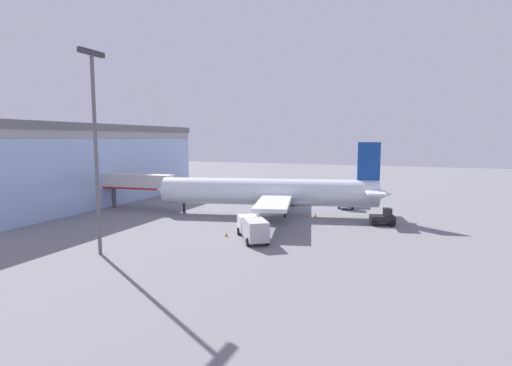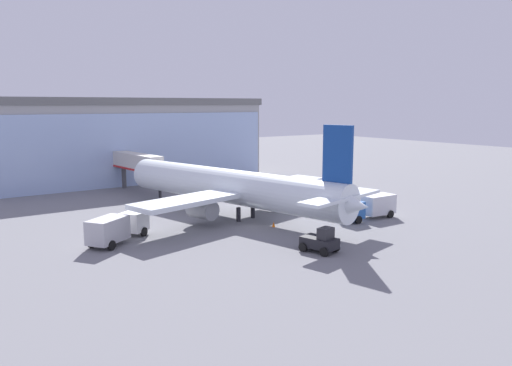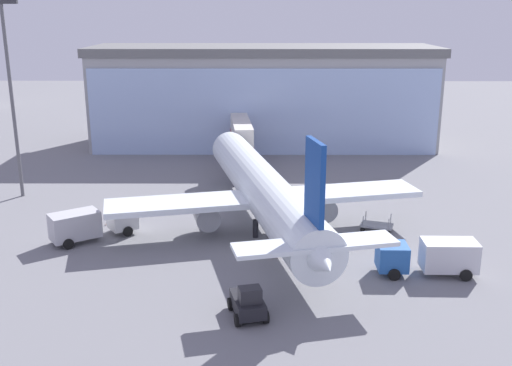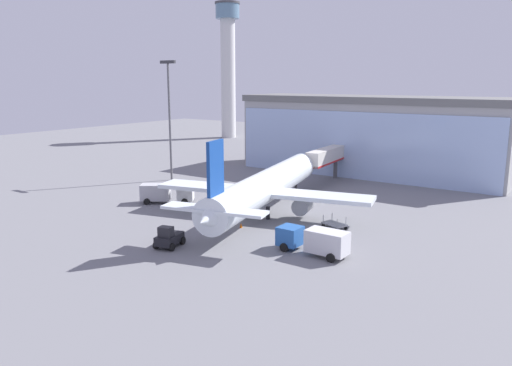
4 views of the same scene
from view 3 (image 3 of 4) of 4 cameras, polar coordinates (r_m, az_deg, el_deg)
ground at (r=49.58m, az=0.81°, el=-6.42°), size 240.00×240.00×0.00m
terminal_building at (r=87.09m, az=0.72°, el=8.30°), size 48.71×14.46×14.09m
jet_bridge at (r=75.04m, az=-1.42°, el=4.95°), size 3.37×12.41×5.77m
apron_light_mast at (r=65.95m, az=-22.37°, el=8.70°), size 3.20×0.40×20.07m
airplane at (r=53.29m, az=0.73°, el=-0.73°), size 27.93×35.80×11.10m
catering_truck at (r=53.28m, az=-15.47°, el=-3.70°), size 7.26×5.96×2.65m
fuel_truck at (r=46.59m, az=16.28°, el=-6.69°), size 7.33×2.57×2.65m
baggage_cart at (r=54.67m, az=11.43°, el=-3.98°), size 3.17×2.42×1.50m
pushback_tug at (r=39.15m, az=-0.75°, el=-11.35°), size 2.82×3.54×2.30m
safety_cone_nose at (r=48.26m, az=1.99°, el=-6.73°), size 0.36×0.36×0.55m
safety_cone_wingtip at (r=56.83m, az=-13.95°, el=-3.60°), size 0.36×0.36×0.55m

